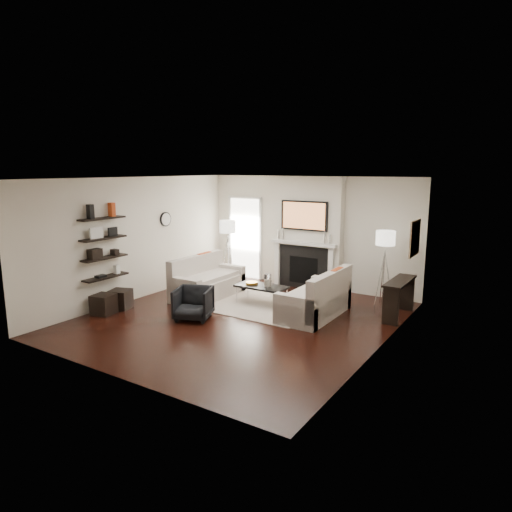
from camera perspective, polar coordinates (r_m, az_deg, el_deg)
The scene contains 71 objects.
room_envelope at distance 8.62m, azimuth -2.15°, elevation 0.67°, with size 6.00×6.00×6.00m.
chimney_breast at distance 11.08m, azimuth 6.37°, elevation 2.90°, with size 1.80×0.25×2.70m, color silver.
fireplace_surround at distance 11.10m, azimuth 5.97°, elevation -1.43°, with size 1.30×0.02×1.04m, color black.
firebox at distance 11.11m, azimuth 5.95°, elevation -1.78°, with size 0.75×0.02×0.65m, color black.
mantel_pilaster_l at distance 11.40m, azimuth 2.67°, elevation -0.89°, with size 0.12×0.08×1.10m, color white.
mantel_pilaster_r at distance 10.77m, azimuth 9.32°, elevation -1.73°, with size 0.12×0.08×1.10m, color white.
mantel_shelf at distance 10.95m, azimuth 5.91°, elevation 1.59°, with size 1.70×0.18×0.07m, color white.
tv_body at distance 10.88m, azimuth 6.04°, elevation 5.04°, with size 1.20×0.06×0.70m, color black.
tv_screen at distance 10.85m, azimuth 5.96°, elevation 5.03°, with size 1.10×0.01×0.62m, color #BF723F.
candlestick_l_tall at distance 11.18m, azimuth 3.44°, elevation 2.79°, with size 0.04×0.04×0.30m, color silver.
candlestick_l_short at distance 11.25m, azimuth 2.86°, elevation 2.69°, with size 0.04×0.04×0.24m, color silver.
candlestick_r_tall at distance 10.69m, azimuth 8.59°, elevation 2.31°, with size 0.04×0.04×0.30m, color silver.
candlestick_r_short at distance 10.65m, azimuth 9.22°, elevation 2.09°, with size 0.04×0.04×0.24m, color silver.
hallway_panel at distance 12.13m, azimuth -1.30°, elevation 2.23°, with size 0.90×0.02×2.10m, color white.
door_trim_l at distance 12.38m, azimuth -3.20°, elevation 2.40°, with size 0.06×0.06×2.16m, color white.
door_trim_r at distance 11.85m, azimuth 0.57°, elevation 2.03°, with size 0.06×0.06×2.16m, color white.
door_trim_top at distance 12.00m, azimuth -1.37°, elevation 7.32°, with size 1.02×0.06×0.06m, color white.
rug at distance 9.88m, azimuth 0.27°, elevation -6.01°, with size 2.60×2.00×0.01m, color #C0AD9D.
loveseat_left_base at distance 10.45m, azimuth -6.00°, elevation -3.96°, with size 0.85×1.80×0.42m, color beige.
loveseat_left_back at distance 10.58m, azimuth -7.46°, elevation -2.05°, with size 0.18×1.80×0.80m, color beige.
loveseat_left_arm_n at distance 9.83m, azimuth -8.96°, elevation -4.46°, with size 0.85×0.18×0.60m, color beige.
loveseat_left_arm_s at distance 11.05m, azimuth -3.39°, elevation -2.62°, with size 0.85×0.18×0.60m, color beige.
loveseat_left_cushion at distance 10.35m, azimuth -5.81°, elevation -2.61°, with size 0.63×1.44×0.10m, color beige.
pillow_left_orange at distance 10.76m, azimuth -6.46°, elevation -0.69°, with size 0.10×0.42×0.42m, color #BB4117.
pillow_left_charcoal at distance 10.32m, azimuth -8.55°, elevation -1.31°, with size 0.10×0.40×0.40m, color black.
loveseat_right_base at distance 9.16m, azimuth 7.28°, elevation -6.14°, with size 0.85×1.80×0.42m, color beige.
loveseat_right_back at distance 8.94m, azimuth 9.27°, elevation -4.52°, with size 0.18×1.80×0.80m, color beige.
loveseat_right_arm_n at distance 8.44m, azimuth 4.91°, elevation -6.95°, with size 0.85×0.18×0.60m, color beige.
loveseat_right_arm_s at distance 9.84m, azimuth 9.32°, elevation -4.44°, with size 0.85×0.18×0.60m, color beige.
loveseat_right_cushion at distance 9.11m, azimuth 7.03°, elevation -4.53°, with size 0.63×1.44×0.10m, color beige.
pillow_right_orange at distance 9.16m, azimuth 10.06°, elevation -2.85°, with size 0.10×0.42×0.42m, color #BB4117.
pillow_right_charcoal at distance 8.62m, azimuth 8.51°, elevation -3.74°, with size 0.10×0.40×0.40m, color black.
coffee_table at distance 9.75m, azimuth 0.70°, elevation -3.84°, with size 1.10×0.55×0.04m, color black.
coffee_leg_nw at distance 9.90m, azimuth -2.44°, elevation -4.88°, with size 0.02×0.02×0.38m, color silver.
coffee_leg_ne at distance 9.38m, azimuth 2.59°, elevation -5.78°, with size 0.02×0.02×0.38m, color silver.
coffee_leg_sw at distance 10.24m, azimuth -1.03°, elevation -4.32°, with size 0.02×0.02×0.38m, color silver.
coffee_leg_se at distance 9.75m, azimuth 3.89°, elevation -5.15°, with size 0.02×0.02×0.38m, color silver.
hurricane_glass at distance 9.63m, azimuth 1.46°, elevation -3.04°, with size 0.15×0.15×0.26m, color white.
hurricane_candle at distance 9.65m, azimuth 1.46°, elevation -3.41°, with size 0.11×0.11×0.16m, color white.
copper_bowl at distance 9.87m, azimuth -0.53°, elevation -3.38°, with size 0.27×0.27×0.04m, color #AD6E1C.
armchair at distance 8.93m, azimuth -7.85°, elevation -5.70°, with size 0.67×0.63×0.69m, color black.
lamp_left_post at distance 11.56m, azimuth -3.52°, elevation -0.49°, with size 0.02×0.02×1.20m, color silver.
lamp_left_shade at distance 11.42m, azimuth -3.57°, elevation 3.69°, with size 0.40×0.40×0.30m, color white.
lamp_left_leg_a at distance 11.49m, azimuth -3.07°, elevation -0.55°, with size 0.02×0.02×1.25m, color silver.
lamp_left_leg_b at distance 11.67m, azimuth -3.46°, elevation -0.38°, with size 0.02×0.02×1.25m, color silver.
lamp_left_leg_c at distance 11.52m, azimuth -4.02°, elevation -0.54°, with size 0.02×0.02×1.25m, color silver.
lamp_right_post at distance 10.06m, azimuth 15.64°, elevation -2.61°, with size 0.02×0.02×1.20m, color silver.
lamp_right_shade at distance 9.90m, azimuth 15.89°, elevation 2.18°, with size 0.40×0.40×0.30m, color white.
lamp_right_leg_a at distance 10.03m, azimuth 16.24°, elevation -2.68°, with size 0.02×0.02×1.25m, color silver.
lamp_right_leg_b at distance 10.16m, azimuth 15.51°, elevation -2.47°, with size 0.02×0.02×1.25m, color silver.
lamp_right_leg_c at distance 9.99m, azimuth 15.18°, elevation -2.69°, with size 0.02×0.02×1.25m, color silver.
console_top at distance 9.29m, azimuth 17.56°, elevation -3.01°, with size 0.35×1.20×0.04m, color black.
console_leg_n at distance 8.87m, azimuth 16.48°, elevation -6.10°, with size 0.30×0.04×0.71m, color black.
console_leg_s at distance 9.90m, azimuth 18.28°, elevation -4.45°, with size 0.30×0.04×0.71m, color black.
wall_art at distance 9.36m, azimuth 19.24°, elevation 2.11°, with size 0.03×0.70×0.70m, color #98754C.
shelf_bottom at distance 9.80m, azimuth -18.26°, elevation -2.51°, with size 0.25×1.00×0.04m, color black.
shelf_lower at distance 9.72m, azimuth -18.40°, elevation -0.22°, with size 0.25×1.00×0.04m, color black.
shelf_upper at distance 9.66m, azimuth -18.55°, elevation 2.11°, with size 0.25×1.00×0.04m, color black.
shelf_top at distance 9.61m, azimuth -18.69°, elevation 4.47°, with size 0.25×1.00×0.04m, color black.
decor_magfile_a at distance 9.43m, azimuth -20.01°, elevation 5.24°, with size 0.12×0.10×0.28m, color black.
decor_magfile_b at distance 9.75m, azimuth -17.58°, elevation 5.56°, with size 0.12×0.10×0.28m, color #BB4117.
decor_frame_a at distance 9.54m, azimuth -19.34°, elevation 2.74°, with size 0.04×0.30×0.22m, color white.
decor_frame_b at distance 9.79m, azimuth -17.47°, elevation 2.93°, with size 0.04×0.22×0.18m, color black.
decor_wine_rack at distance 9.56m, azimuth -19.50°, elevation 0.25°, with size 0.18×0.25×0.20m, color black.
decor_box_small at distance 9.87m, azimuth -17.25°, elevation 0.47°, with size 0.15×0.12×0.12m, color black.
decor_books at distance 9.72m, azimuth -18.84°, elevation -2.40°, with size 0.14×0.20×0.05m, color black.
decor_box_tall at distance 9.96m, azimuth -17.01°, elevation -1.60°, with size 0.10×0.10×0.18m, color white.
clock_rim at distance 10.98m, azimuth -11.26°, elevation 4.53°, with size 0.34×0.34×0.04m, color black.
clock_face at distance 10.97m, azimuth -11.16°, elevation 4.52°, with size 0.29×0.29×0.01m, color white.
ottoman_near at distance 9.94m, azimuth -16.60°, elevation -5.20°, with size 0.40×0.40×0.40m, color black.
ottoman_far at distance 9.68m, azimuth -18.51°, elevation -5.75°, with size 0.40×0.40×0.40m, color black.
Camera 1 is at (4.84, -6.97, 2.89)m, focal length 32.00 mm.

